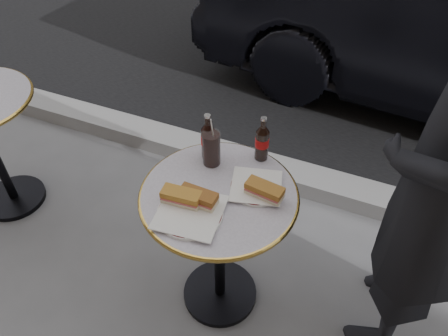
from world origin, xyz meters
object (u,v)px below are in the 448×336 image
at_px(plate_right, 256,187).
at_px(cola_bottle_left, 208,136).
at_px(plate_left, 190,213).
at_px(pedestrian, 441,185).
at_px(cola_glass, 211,148).
at_px(bistro_table, 220,250).
at_px(cola_bottle_right, 262,138).

bearing_deg(plate_right, cola_bottle_left, 158.54).
height_order(plate_left, pedestrian, pedestrian).
bearing_deg(cola_glass, pedestrian, 2.69).
xyz_separation_m(cola_glass, pedestrian, (0.84, 0.04, 0.09)).
relative_size(cola_bottle_left, cola_glass, 1.39).
xyz_separation_m(cola_bottle_left, pedestrian, (0.87, 0.01, 0.06)).
bearing_deg(plate_left, bistro_table, 69.93).
bearing_deg(cola_glass, plate_right, -16.95).
xyz_separation_m(plate_left, plate_right, (0.18, 0.22, -0.00)).
bearing_deg(plate_right, pedestrian, 9.74).
distance_m(bistro_table, plate_right, 0.40).
bearing_deg(cola_bottle_right, pedestrian, -5.97).
height_order(bistro_table, plate_right, plate_right).
height_order(bistro_table, plate_left, plate_left).
distance_m(bistro_table, cola_bottle_right, 0.54).
bearing_deg(cola_bottle_right, cola_glass, -148.35).
relative_size(bistro_table, plate_left, 3.00).
distance_m(cola_glass, pedestrian, 0.84).
distance_m(bistro_table, cola_bottle_left, 0.52).
bearing_deg(cola_bottle_left, cola_glass, -47.05).
bearing_deg(cola_glass, cola_bottle_right, 31.65).
xyz_separation_m(cola_bottle_left, cola_bottle_right, (0.20, 0.08, -0.00)).
xyz_separation_m(bistro_table, plate_left, (-0.05, -0.14, 0.37)).
bearing_deg(cola_glass, plate_left, -81.31).
distance_m(plate_left, plate_right, 0.28).
relative_size(cola_bottle_left, pedestrian, 0.12).
distance_m(plate_left, pedestrian, 0.87).
bearing_deg(pedestrian, plate_right, -76.29).
relative_size(cola_bottle_right, pedestrian, 0.12).
bearing_deg(bistro_table, cola_glass, 123.32).
height_order(bistro_table, cola_bottle_right, cola_bottle_right).
height_order(plate_right, cola_glass, cola_glass).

